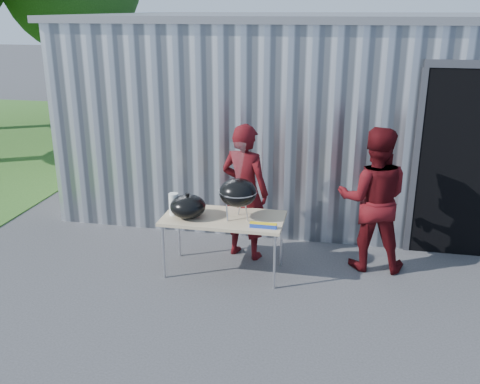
% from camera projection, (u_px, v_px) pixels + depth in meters
% --- Properties ---
extents(ground, '(80.00, 80.00, 0.00)m').
position_uv_depth(ground, '(237.00, 295.00, 6.30)').
color(ground, '#38383B').
extents(building, '(8.20, 6.20, 3.10)m').
position_uv_depth(building, '(336.00, 103.00, 9.87)').
color(building, silver).
rests_on(building, ground).
extents(folding_table, '(1.50, 0.75, 0.75)m').
position_uv_depth(folding_table, '(224.00, 220.00, 6.63)').
color(folding_table, tan).
rests_on(folding_table, ground).
extents(kettle_grill, '(0.47, 0.47, 0.94)m').
position_uv_depth(kettle_grill, '(238.00, 187.00, 6.42)').
color(kettle_grill, black).
rests_on(kettle_grill, folding_table).
extents(grill_lid, '(0.44, 0.44, 0.32)m').
position_uv_depth(grill_lid, '(188.00, 206.00, 6.56)').
color(grill_lid, black).
rests_on(grill_lid, folding_table).
extents(paper_towels, '(0.12, 0.12, 0.28)m').
position_uv_depth(paper_towels, '(174.00, 204.00, 6.64)').
color(paper_towels, white).
rests_on(paper_towels, folding_table).
extents(white_tub, '(0.20, 0.15, 0.10)m').
position_uv_depth(white_tub, '(186.00, 204.00, 6.89)').
color(white_tub, white).
rests_on(white_tub, folding_table).
extents(foil_box, '(0.32, 0.06, 0.06)m').
position_uv_depth(foil_box, '(263.00, 225.00, 6.27)').
color(foil_box, '#1938A8').
rests_on(foil_box, folding_table).
extents(person_cook, '(0.77, 0.62, 1.82)m').
position_uv_depth(person_cook, '(245.00, 192.00, 7.02)').
color(person_cook, '#46090D').
rests_on(person_cook, ground).
extents(person_bystander, '(0.90, 0.71, 1.85)m').
position_uv_depth(person_bystander, '(373.00, 199.00, 6.71)').
color(person_bystander, '#46090D').
rests_on(person_bystander, ground).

